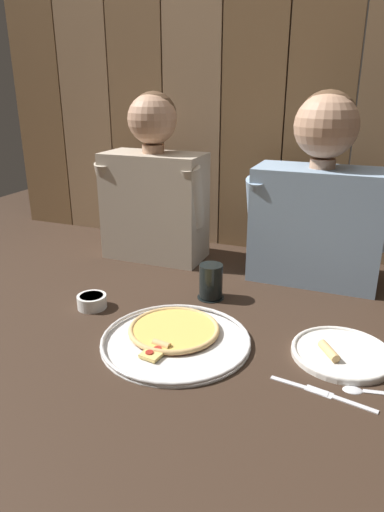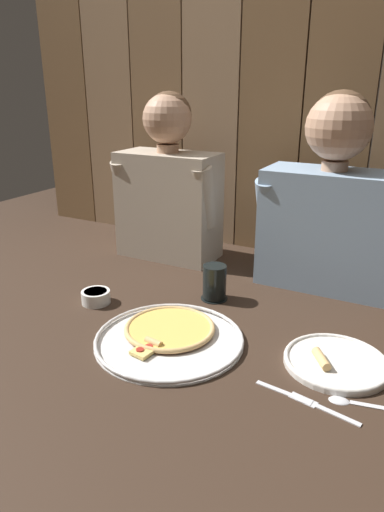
# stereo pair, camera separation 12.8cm
# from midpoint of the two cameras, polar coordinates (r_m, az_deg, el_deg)

# --- Properties ---
(ground_plane) EXTENTS (3.20, 3.20, 0.00)m
(ground_plane) POSITION_cam_midpoint_polar(r_m,az_deg,el_deg) (1.28, 0.41, -8.94)
(ground_plane) COLOR #332319
(pizza_tray) EXTENTS (0.39, 0.39, 0.03)m
(pizza_tray) POSITION_cam_midpoint_polar(r_m,az_deg,el_deg) (1.23, 0.17, -9.90)
(pizza_tray) COLOR silver
(pizza_tray) RESTS_ON ground
(dinner_plate) EXTENTS (0.25, 0.25, 0.03)m
(dinner_plate) POSITION_cam_midpoint_polar(r_m,az_deg,el_deg) (1.19, 20.48, -12.30)
(dinner_plate) COLOR white
(dinner_plate) RESTS_ON ground
(drinking_glass) EXTENTS (0.08, 0.08, 0.11)m
(drinking_glass) POSITION_cam_midpoint_polar(r_m,az_deg,el_deg) (1.43, 5.40, -3.37)
(drinking_glass) COLOR black
(drinking_glass) RESTS_ON ground
(dipping_bowl) EXTENTS (0.09, 0.09, 0.04)m
(dipping_bowl) POSITION_cam_midpoint_polar(r_m,az_deg,el_deg) (1.43, -9.37, -5.02)
(dipping_bowl) COLOR white
(dipping_bowl) RESTS_ON ground
(table_fork) EXTENTS (0.13, 0.03, 0.01)m
(table_fork) POSITION_cam_midpoint_polar(r_m,az_deg,el_deg) (1.07, 15.23, -16.23)
(table_fork) COLOR silver
(table_fork) RESTS_ON ground
(table_knife) EXTENTS (0.16, 0.05, 0.01)m
(table_knife) POSITION_cam_midpoint_polar(r_m,az_deg,el_deg) (1.05, 19.60, -17.54)
(table_knife) COLOR silver
(table_knife) RESTS_ON ground
(table_spoon) EXTENTS (0.14, 0.05, 0.01)m
(table_spoon) POSITION_cam_midpoint_polar(r_m,az_deg,el_deg) (1.09, 22.48, -16.47)
(table_spoon) COLOR silver
(table_spoon) RESTS_ON ground
(diner_left) EXTENTS (0.41, 0.20, 0.61)m
(diner_left) POSITION_cam_midpoint_polar(r_m,az_deg,el_deg) (1.73, -0.83, 8.87)
(diner_left) COLOR #B2A38E
(diner_left) RESTS_ON ground
(diner_right) EXTENTS (0.45, 0.22, 0.62)m
(diner_right) POSITION_cam_midpoint_polar(r_m,az_deg,el_deg) (1.54, 19.23, 6.53)
(diner_right) COLOR #849EB7
(diner_right) RESTS_ON ground
(wooden_backdrop_wall) EXTENTS (2.19, 0.03, 1.42)m
(wooden_backdrop_wall) POSITION_cam_midpoint_polar(r_m,az_deg,el_deg) (1.81, 12.28, 22.57)
(wooden_backdrop_wall) COLOR brown
(wooden_backdrop_wall) RESTS_ON ground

